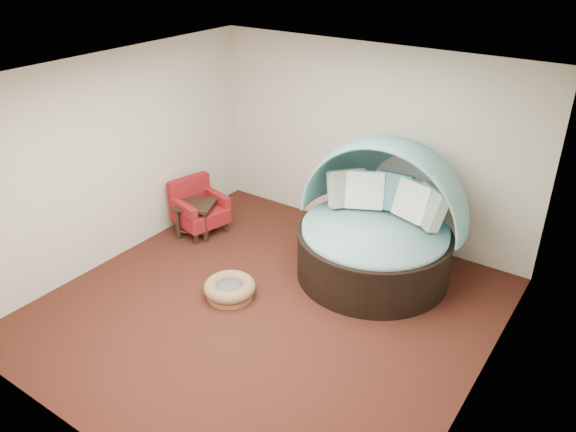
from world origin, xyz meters
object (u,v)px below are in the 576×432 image
Objects in this scene: red_armchair at (198,208)px; side_table at (197,214)px; pet_basket at (230,289)px; canopy_daybed at (379,214)px.

red_armchair is 1.20× the size of side_table.
pet_basket is 0.97× the size of red_armchair.
side_table is (0.05, -0.10, -0.04)m from red_armchair.
pet_basket is 1.88m from red_armchair.
red_armchair is (-1.52, 1.09, 0.25)m from pet_basket.
canopy_daybed reaches higher than red_armchair.
canopy_daybed is at bearing 23.96° from red_armchair.
red_armchair reaches higher than side_table.
pet_basket is at bearing -34.12° from side_table.
canopy_daybed reaches higher than pet_basket.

